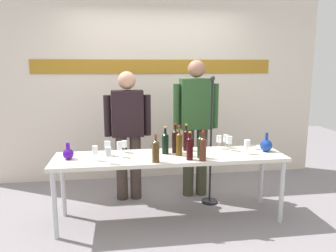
{
  "coord_description": "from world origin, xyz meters",
  "views": [
    {
      "loc": [
        -0.52,
        -3.38,
        1.69
      ],
      "look_at": [
        0.0,
        0.15,
        1.03
      ],
      "focal_mm": 35.12,
      "sensor_mm": 36.0,
      "label": 1
    }
  ],
  "objects": [
    {
      "name": "wine_glass_right_3",
      "position": [
        0.7,
        0.11,
        0.85
      ],
      "size": [
        0.07,
        0.07,
        0.16
      ],
      "color": "white",
      "rests_on": "display_table"
    },
    {
      "name": "decanter_blue_right",
      "position": [
        1.09,
        0.01,
        0.81
      ],
      "size": [
        0.14,
        0.14,
        0.21
      ],
      "color": "navy",
      "rests_on": "display_table"
    },
    {
      "name": "wine_glass_right_0",
      "position": [
        0.69,
        0.23,
        0.84
      ],
      "size": [
        0.06,
        0.06,
        0.16
      ],
      "color": "white",
      "rests_on": "display_table"
    },
    {
      "name": "wine_bottle_3",
      "position": [
        0.07,
        0.1,
        0.87
      ],
      "size": [
        0.07,
        0.07,
        0.33
      ],
      "color": "black",
      "rests_on": "display_table"
    },
    {
      "name": "wine_glass_right_1",
      "position": [
        0.6,
        0.2,
        0.85
      ],
      "size": [
        0.06,
        0.06,
        0.16
      ],
      "color": "white",
      "rests_on": "display_table"
    },
    {
      "name": "wine_glass_right_2",
      "position": [
        0.84,
        -0.06,
        0.85
      ],
      "size": [
        0.07,
        0.07,
        0.16
      ],
      "color": "white",
      "rests_on": "display_table"
    },
    {
      "name": "presenter_right",
      "position": [
        0.43,
        0.65,
        1.0
      ],
      "size": [
        0.58,
        0.22,
        1.75
      ],
      "color": "#373925",
      "rests_on": "ground"
    },
    {
      "name": "wine_glass_left_3",
      "position": [
        -0.54,
        0.01,
        0.85
      ],
      "size": [
        0.06,
        0.06,
        0.17
      ],
      "color": "white",
      "rests_on": "display_table"
    },
    {
      "name": "display_table",
      "position": [
        0.0,
        0.0,
        0.68
      ],
      "size": [
        2.47,
        0.61,
        0.74
      ],
      "color": "silver",
      "rests_on": "ground"
    },
    {
      "name": "wine_glass_left_1",
      "position": [
        -0.49,
        0.19,
        0.83
      ],
      "size": [
        0.06,
        0.06,
        0.13
      ],
      "color": "white",
      "rests_on": "display_table"
    },
    {
      "name": "wine_bottle_7",
      "position": [
        0.17,
        -0.2,
        0.86
      ],
      "size": [
        0.07,
        0.07,
        0.3
      ],
      "color": "#320608",
      "rests_on": "display_table"
    },
    {
      "name": "wine_bottle_5",
      "position": [
        -0.18,
        -0.23,
        0.86
      ],
      "size": [
        0.07,
        0.07,
        0.29
      ],
      "color": "#423115",
      "rests_on": "display_table"
    },
    {
      "name": "back_wall",
      "position": [
        0.0,
        1.5,
        1.5
      ],
      "size": [
        4.97,
        0.11,
        3.0
      ],
      "color": "beige",
      "rests_on": "ground"
    },
    {
      "name": "wine_bottle_6",
      "position": [
        0.3,
        -0.14,
        0.86
      ],
      "size": [
        0.07,
        0.07,
        0.3
      ],
      "color": "#1F3316",
      "rests_on": "display_table"
    },
    {
      "name": "wine_glass_left_2",
      "position": [
        -0.65,
        -0.21,
        0.85
      ],
      "size": [
        0.06,
        0.06,
        0.17
      ],
      "color": "white",
      "rests_on": "display_table"
    },
    {
      "name": "microphone_stand",
      "position": [
        0.56,
        0.37,
        0.53
      ],
      "size": [
        0.2,
        0.2,
        1.57
      ],
      "color": "black",
      "rests_on": "ground"
    },
    {
      "name": "presenter_left",
      "position": [
        -0.43,
        0.65,
        0.92
      ],
      "size": [
        0.58,
        0.22,
        1.62
      ],
      "color": "#3C2F29",
      "rests_on": "ground"
    },
    {
      "name": "wine_bottle_4",
      "position": [
        0.21,
        0.18,
        0.86
      ],
      "size": [
        0.07,
        0.07,
        0.31
      ],
      "color": "black",
      "rests_on": "display_table"
    },
    {
      "name": "wine_bottle_1",
      "position": [
        0.3,
        -0.25,
        0.87
      ],
      "size": [
        0.07,
        0.07,
        0.31
      ],
      "color": "#51271A",
      "rests_on": "display_table"
    },
    {
      "name": "ground_plane",
      "position": [
        0.0,
        0.0,
        0.0
      ],
      "size": [
        10.0,
        10.0,
        0.0
      ],
      "primitive_type": "plane",
      "color": "gray"
    },
    {
      "name": "wine_glass_left_4",
      "position": [
        -0.66,
        0.09,
        0.85
      ],
      "size": [
        0.06,
        0.06,
        0.16
      ],
      "color": "white",
      "rests_on": "display_table"
    },
    {
      "name": "wine_glass_left_0",
      "position": [
        -0.78,
        -0.09,
        0.84
      ],
      "size": [
        0.06,
        0.06,
        0.15
      ],
      "color": "white",
      "rests_on": "display_table"
    },
    {
      "name": "wine_bottle_2",
      "position": [
        0.1,
        -0.02,
        0.87
      ],
      "size": [
        0.07,
        0.07,
        0.33
      ],
      "color": "#55370D",
      "rests_on": "display_table"
    },
    {
      "name": "wine_bottle_0",
      "position": [
        -0.04,
        0.08,
        0.86
      ],
      "size": [
        0.07,
        0.07,
        0.3
      ],
      "color": "black",
      "rests_on": "display_table"
    },
    {
      "name": "decanter_blue_left",
      "position": [
        -1.06,
        0.01,
        0.8
      ],
      "size": [
        0.11,
        0.11,
        0.17
      ],
      "color": "#460F95",
      "rests_on": "display_table"
    }
  ]
}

